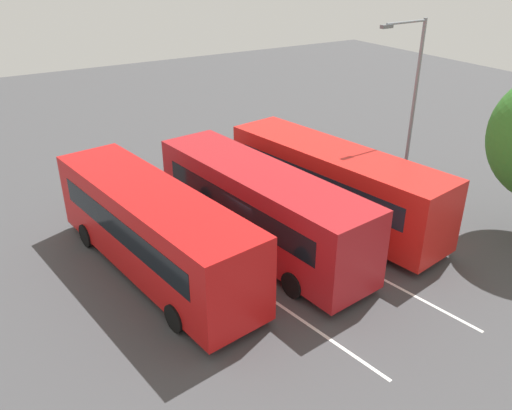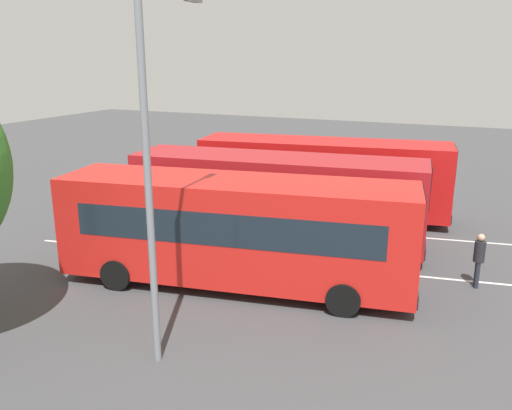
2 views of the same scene
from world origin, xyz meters
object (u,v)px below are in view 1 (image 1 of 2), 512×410
(pedestrian, at_px, (206,163))
(street_lamp, at_px, (411,101))
(bus_center_right, at_px, (152,228))
(bus_center_left, at_px, (259,205))
(bus_far_left, at_px, (333,182))

(pedestrian, height_order, street_lamp, street_lamp)
(bus_center_right, bearing_deg, bus_center_left, -104.58)
(bus_center_left, relative_size, pedestrian, 6.36)
(bus_center_right, bearing_deg, street_lamp, -98.72)
(bus_far_left, height_order, street_lamp, street_lamp)
(bus_center_left, height_order, street_lamp, street_lamp)
(bus_center_left, height_order, bus_center_right, same)
(bus_center_right, bearing_deg, bus_far_left, -99.88)
(bus_far_left, xyz_separation_m, bus_center_left, (-0.24, 3.85, 0.00))
(bus_center_right, relative_size, pedestrian, 6.37)
(bus_far_left, relative_size, bus_center_left, 1.00)
(bus_center_left, xyz_separation_m, street_lamp, (0.37, -8.05, 2.90))
(pedestrian, bearing_deg, bus_center_right, -47.64)
(bus_far_left, bearing_deg, street_lamp, -97.64)
(bus_center_left, xyz_separation_m, bus_center_right, (0.46, 4.18, 0.00))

